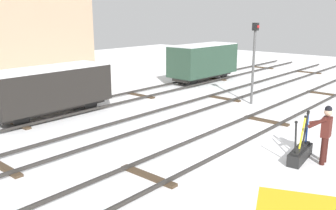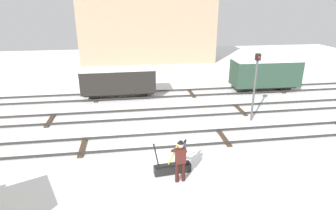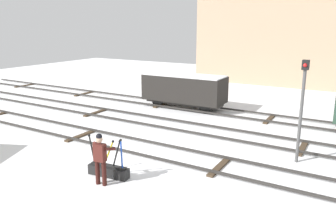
# 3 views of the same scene
# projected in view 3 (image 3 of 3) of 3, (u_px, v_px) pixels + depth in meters

# --- Properties ---
(ground_plane) EXTENTS (60.00, 60.00, 0.00)m
(ground_plane) POSITION_uv_depth(u_px,v_px,m) (142.00, 150.00, 14.08)
(ground_plane) COLOR white
(track_main_line) EXTENTS (44.00, 1.94, 0.18)m
(track_main_line) POSITION_uv_depth(u_px,v_px,m) (142.00, 148.00, 14.05)
(track_main_line) COLOR #2D2B28
(track_main_line) RESTS_ON ground_plane
(track_siding_near) EXTENTS (44.00, 1.94, 0.18)m
(track_siding_near) POSITION_uv_depth(u_px,v_px,m) (182.00, 126.00, 17.05)
(track_siding_near) COLOR #2D2B28
(track_siding_near) RESTS_ON ground_plane
(track_siding_far) EXTENTS (44.00, 1.94, 0.18)m
(track_siding_far) POSITION_uv_depth(u_px,v_px,m) (211.00, 110.00, 20.26)
(track_siding_far) COLOR #2D2B28
(track_siding_far) RESTS_ON ground_plane
(switch_lever_frame) EXTENTS (1.57, 0.52, 1.45)m
(switch_lever_frame) POSITION_uv_depth(u_px,v_px,m) (109.00, 169.00, 11.58)
(switch_lever_frame) COLOR black
(switch_lever_frame) RESTS_ON ground_plane
(rail_worker) EXTENTS (0.58, 0.71, 1.78)m
(rail_worker) POSITION_uv_depth(u_px,v_px,m) (101.00, 156.00, 10.81)
(rail_worker) COLOR #351511
(rail_worker) RESTS_ON ground_plane
(signal_post) EXTENTS (0.24, 0.32, 3.95)m
(signal_post) POSITION_uv_depth(u_px,v_px,m) (302.00, 101.00, 12.27)
(signal_post) COLOR #4C4C4C
(signal_post) RESTS_ON ground_plane
(apartment_building) EXTENTS (15.17, 5.14, 8.54)m
(apartment_building) POSITION_uv_depth(u_px,v_px,m) (284.00, 35.00, 29.67)
(apartment_building) COLOR tan
(apartment_building) RESTS_ON ground_plane
(freight_car_far_end) EXTENTS (5.22, 1.99, 2.15)m
(freight_car_far_end) POSITION_uv_depth(u_px,v_px,m) (184.00, 89.00, 20.92)
(freight_car_far_end) COLOR #2D2B28
(freight_car_far_end) RESTS_ON ground_plane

